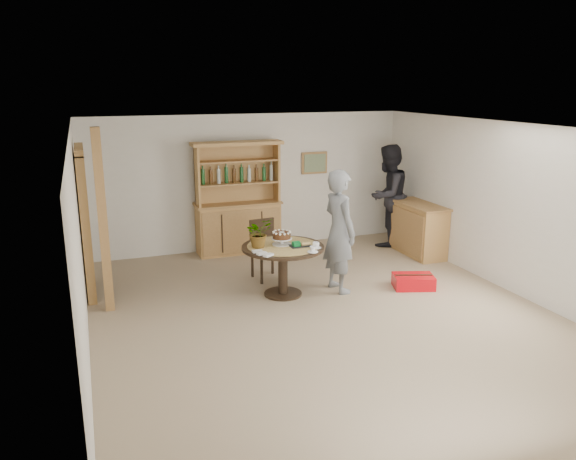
# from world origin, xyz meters

# --- Properties ---
(ground) EXTENTS (7.00, 7.00, 0.00)m
(ground) POSITION_xyz_m (0.00, 0.00, 0.00)
(ground) COLOR #9E896C
(ground) RESTS_ON ground
(room_shell) EXTENTS (6.04, 7.04, 2.52)m
(room_shell) POSITION_xyz_m (0.00, 0.01, 1.74)
(room_shell) COLOR white
(room_shell) RESTS_ON ground
(doorway) EXTENTS (0.13, 1.10, 2.18)m
(doorway) POSITION_xyz_m (-2.93, 2.00, 1.11)
(doorway) COLOR black
(doorway) RESTS_ON ground
(pine_post) EXTENTS (0.12, 0.12, 2.50)m
(pine_post) POSITION_xyz_m (-2.70, 1.20, 1.25)
(pine_post) COLOR #AD8048
(pine_post) RESTS_ON ground
(hutch) EXTENTS (1.62, 0.54, 2.04)m
(hutch) POSITION_xyz_m (-0.30, 3.24, 0.69)
(hutch) COLOR #B57F4C
(hutch) RESTS_ON ground
(sideboard) EXTENTS (0.54, 1.26, 0.94)m
(sideboard) POSITION_xyz_m (2.74, 2.00, 0.47)
(sideboard) COLOR #B57F4C
(sideboard) RESTS_ON ground
(dining_table) EXTENTS (1.20, 1.20, 0.76)m
(dining_table) POSITION_xyz_m (-0.26, 0.91, 0.60)
(dining_table) COLOR black
(dining_table) RESTS_ON ground
(dining_chair) EXTENTS (0.47, 0.47, 0.95)m
(dining_chair) POSITION_xyz_m (-0.27, 1.74, 0.54)
(dining_chair) COLOR black
(dining_chair) RESTS_ON ground
(birthday_cake) EXTENTS (0.30, 0.30, 0.20)m
(birthday_cake) POSITION_xyz_m (-0.26, 0.96, 0.88)
(birthday_cake) COLOR white
(birthday_cake) RESTS_ON dining_table
(flower_vase) EXTENTS (0.47, 0.44, 0.42)m
(flower_vase) POSITION_xyz_m (-0.61, 0.96, 0.97)
(flower_vase) COLOR #3F7233
(flower_vase) RESTS_ON dining_table
(gift_tray) EXTENTS (0.30, 0.20, 0.08)m
(gift_tray) POSITION_xyz_m (-0.05, 0.78, 0.79)
(gift_tray) COLOR black
(gift_tray) RESTS_ON dining_table
(coffee_cup_a) EXTENTS (0.15, 0.15, 0.09)m
(coffee_cup_a) POSITION_xyz_m (0.14, 0.63, 0.80)
(coffee_cup_a) COLOR white
(coffee_cup_a) RESTS_ON dining_table
(coffee_cup_b) EXTENTS (0.15, 0.15, 0.08)m
(coffee_cup_b) POSITION_xyz_m (0.02, 0.46, 0.79)
(coffee_cup_b) COLOR white
(coffee_cup_b) RESTS_ON dining_table
(napkins) EXTENTS (0.24, 0.33, 0.03)m
(napkins) POSITION_xyz_m (-0.67, 0.59, 0.77)
(napkins) COLOR white
(napkins) RESTS_ON dining_table
(teen_boy) EXTENTS (0.52, 0.72, 1.84)m
(teen_boy) POSITION_xyz_m (0.59, 0.81, 0.92)
(teen_boy) COLOR slate
(teen_boy) RESTS_ON ground
(adult_person) EXTENTS (1.18, 1.09, 1.93)m
(adult_person) POSITION_xyz_m (2.50, 2.73, 0.97)
(adult_person) COLOR black
(adult_person) RESTS_ON ground
(red_suitcase) EXTENTS (0.70, 0.57, 0.21)m
(red_suitcase) POSITION_xyz_m (1.71, 0.49, 0.10)
(red_suitcase) COLOR red
(red_suitcase) RESTS_ON ground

